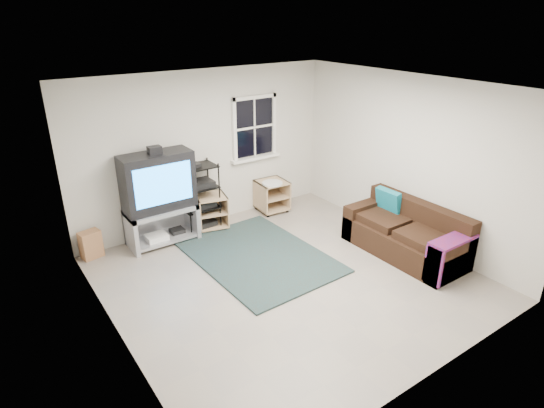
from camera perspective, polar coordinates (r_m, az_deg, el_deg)
room at (r=8.06m, az=-2.20°, el=9.09°), size 4.60×4.62×4.60m
tv_unit at (r=7.19m, az=-14.05°, el=1.56°), size 1.08×0.54×1.59m
av_rack at (r=7.63m, az=-9.04°, el=0.31°), size 0.59×0.43×1.17m
side_table_left at (r=7.79m, az=-7.71°, el=-0.70°), size 0.60×0.60×0.58m
side_table_right at (r=8.34m, az=-0.14°, el=1.34°), size 0.56×0.57×0.60m
sofa at (r=7.17m, az=16.51°, el=-3.78°), size 0.83×1.87×0.86m
shag_rug at (r=6.90m, az=-1.69°, el=-6.56°), size 1.77×2.39×0.03m
paper_bag at (r=7.32m, az=-21.78°, el=-4.74°), size 0.33×0.25×0.43m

